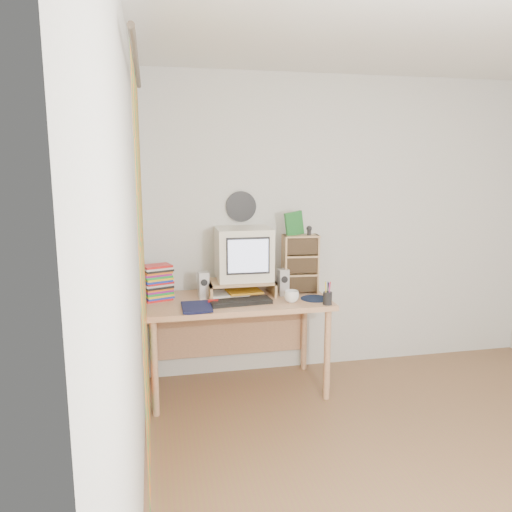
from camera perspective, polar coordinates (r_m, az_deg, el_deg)
name	(u,v)px	position (r m, az deg, el deg)	size (l,w,h in m)	color
floor	(455,478)	(3.33, 21.81, -22.46)	(3.50, 3.50, 0.00)	brown
ceiling	(493,11)	(2.92, 25.44, 23.96)	(3.50, 3.50, 0.00)	white
back_wall	(346,225)	(4.40, 10.29, 3.47)	(3.50, 3.50, 0.00)	silver
left_wall	(132,280)	(2.35, -13.99, -2.69)	(3.50, 3.50, 0.00)	silver
curtain	(143,278)	(2.84, -12.78, -2.46)	(2.20, 2.20, 0.00)	orange
wall_disc	(241,207)	(4.10, -1.72, 5.67)	(0.25, 0.25, 0.02)	black
desk	(236,313)	(3.96, -2.35, -6.54)	(1.40, 0.70, 0.75)	tan
monitor_riser	(241,284)	(3.94, -1.74, -3.16)	(0.52, 0.30, 0.12)	tan
crt_monitor	(244,254)	(3.95, -1.36, 0.27)	(0.43, 0.43, 0.41)	silver
speaker_left	(204,285)	(3.87, -6.02, -3.34)	(0.08, 0.08, 0.21)	silver
speaker_right	(283,282)	(3.94, 3.11, -3.01)	(0.08, 0.08, 0.21)	silver
keyboard	(241,302)	(3.72, -1.76, -5.24)	(0.46, 0.15, 0.03)	black
dvd_stack	(157,281)	(3.87, -11.20, -2.86)	(0.20, 0.14, 0.29)	brown
cd_rack	(301,264)	(4.01, 5.13, -0.91)	(0.28, 0.15, 0.47)	tan
mug	(291,296)	(3.76, 4.08, -4.63)	(0.11, 0.11, 0.09)	white
diary	(182,306)	(3.61, -8.48, -5.69)	(0.26, 0.19, 0.05)	#0F1339
mousepad	(315,299)	(3.88, 6.77, -4.85)	(0.22, 0.22, 0.00)	black
pen_cup	(328,296)	(3.72, 8.18, -4.52)	(0.07, 0.07, 0.13)	black
papers	(234,293)	(3.95, -2.57, -4.24)	(0.30, 0.22, 0.04)	white
red_box	(213,302)	(3.71, -4.90, -5.30)	(0.07, 0.04, 0.04)	red
game_box	(294,223)	(3.95, 4.38, 3.73)	(0.14, 0.03, 0.19)	#1B6125
webcam	(309,230)	(3.97, 6.09, 2.93)	(0.04, 0.04, 0.08)	black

